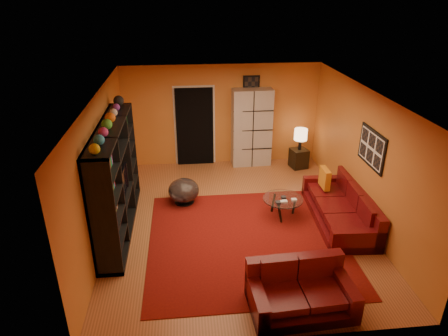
{
  "coord_description": "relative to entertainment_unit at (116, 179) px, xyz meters",
  "views": [
    {
      "loc": [
        -0.95,
        -6.85,
        4.35
      ],
      "look_at": [
        -0.24,
        0.1,
        1.14
      ],
      "focal_mm": 32.0,
      "sensor_mm": 36.0,
      "label": 1
    }
  ],
  "objects": [
    {
      "name": "floor",
      "position": [
        2.27,
        0.0,
        -1.05
      ],
      "size": [
        6.0,
        6.0,
        0.0
      ],
      "primitive_type": "plane",
      "color": "brown",
      "rests_on": "ground"
    },
    {
      "name": "ceiling",
      "position": [
        2.27,
        0.0,
        1.55
      ],
      "size": [
        6.0,
        6.0,
        0.0
      ],
      "primitive_type": "plane",
      "rotation": [
        3.14,
        0.0,
        0.0
      ],
      "color": "white",
      "rests_on": "wall_back"
    },
    {
      "name": "wall_back",
      "position": [
        2.27,
        3.0,
        0.25
      ],
      "size": [
        6.0,
        0.0,
        6.0
      ],
      "primitive_type": "plane",
      "rotation": [
        1.57,
        0.0,
        0.0
      ],
      "color": "#C56F2B",
      "rests_on": "floor"
    },
    {
      "name": "wall_front",
      "position": [
        2.27,
        -3.0,
        0.25
      ],
      "size": [
        6.0,
        0.0,
        6.0
      ],
      "primitive_type": "plane",
      "rotation": [
        -1.57,
        0.0,
        0.0
      ],
      "color": "#C56F2B",
      "rests_on": "floor"
    },
    {
      "name": "wall_left",
      "position": [
        -0.23,
        0.0,
        0.25
      ],
      "size": [
        0.0,
        6.0,
        6.0
      ],
      "primitive_type": "plane",
      "rotation": [
        1.57,
        0.0,
        1.57
      ],
      "color": "#C56F2B",
      "rests_on": "floor"
    },
    {
      "name": "wall_right",
      "position": [
        4.78,
        0.0,
        0.25
      ],
      "size": [
        0.0,
        6.0,
        6.0
      ],
      "primitive_type": "plane",
      "rotation": [
        1.57,
        0.0,
        -1.57
      ],
      "color": "#C56F2B",
      "rests_on": "floor"
    },
    {
      "name": "rug",
      "position": [
        2.38,
        -0.7,
        -1.04
      ],
      "size": [
        3.6,
        3.6,
        0.01
      ],
      "primitive_type": "cube",
      "color": "#570B0A",
      "rests_on": "floor"
    },
    {
      "name": "doorway",
      "position": [
        1.57,
        2.96,
        -0.03
      ],
      "size": [
        0.95,
        0.1,
        2.04
      ],
      "primitive_type": "cube",
      "color": "black",
      "rests_on": "floor"
    },
    {
      "name": "wall_art_right",
      "position": [
        4.75,
        -0.3,
        0.55
      ],
      "size": [
        0.03,
        1.0,
        0.7
      ],
      "primitive_type": "cube",
      "color": "black",
      "rests_on": "wall_right"
    },
    {
      "name": "wall_art_back",
      "position": [
        3.02,
        2.98,
        1.0
      ],
      "size": [
        0.42,
        0.03,
        0.52
      ],
      "primitive_type": "cube",
      "color": "black",
      "rests_on": "wall_back"
    },
    {
      "name": "entertainment_unit",
      "position": [
        0.0,
        0.0,
        0.0
      ],
      "size": [
        0.45,
        3.0,
        2.1
      ],
      "primitive_type": "cube",
      "color": "black",
      "rests_on": "floor"
    },
    {
      "name": "tv",
      "position": [
        0.05,
        -0.03,
        -0.08
      ],
      "size": [
        0.87,
        0.11,
        0.5
      ],
      "primitive_type": "imported",
      "rotation": [
        0.0,
        0.0,
        1.57
      ],
      "color": "black",
      "rests_on": "entertainment_unit"
    },
    {
      "name": "sofa",
      "position": [
        4.42,
        -0.2,
        -0.77
      ],
      "size": [
        1.08,
        2.37,
        0.85
      ],
      "rotation": [
        0.0,
        0.0,
        -0.06
      ],
      "color": "#4E0A0E",
      "rests_on": "rug"
    },
    {
      "name": "loveseat",
      "position": [
        2.89,
        -2.42,
        -0.76
      ],
      "size": [
        1.53,
        0.97,
        0.85
      ],
      "rotation": [
        0.0,
        0.0,
        1.62
      ],
      "color": "#4E0A0E",
      "rests_on": "rug"
    },
    {
      "name": "throw_pillow",
      "position": [
        4.22,
        0.48,
        -0.42
      ],
      "size": [
        0.12,
        0.42,
        0.42
      ],
      "primitive_type": "cube",
      "color": "orange",
      "rests_on": "sofa"
    },
    {
      "name": "coffee_table",
      "position": [
        3.24,
        0.08,
        -0.68
      ],
      "size": [
        0.81,
        0.81,
        0.41
      ],
      "rotation": [
        0.0,
        0.0,
        0.1
      ],
      "color": "silver",
      "rests_on": "floor"
    },
    {
      "name": "storage_cabinet",
      "position": [
        3.03,
        2.8,
        -0.04
      ],
      "size": [
        1.02,
        0.48,
        2.01
      ],
      "primitive_type": "cube",
      "rotation": [
        0.0,
        0.0,
        0.04
      ],
      "color": "#B0ABA2",
      "rests_on": "floor"
    },
    {
      "name": "bowl_chair",
      "position": [
        1.24,
        0.85,
        -0.76
      ],
      "size": [
        0.67,
        0.67,
        0.55
      ],
      "color": "black",
      "rests_on": "floor"
    },
    {
      "name": "side_table",
      "position": [
        4.24,
        2.44,
        -0.8
      ],
      "size": [
        0.48,
        0.48,
        0.5
      ],
      "primitive_type": "cube",
      "rotation": [
        0.0,
        0.0,
        0.23
      ],
      "color": "black",
      "rests_on": "floor"
    },
    {
      "name": "table_lamp",
      "position": [
        4.24,
        2.44,
        -0.16
      ],
      "size": [
        0.33,
        0.33,
        0.55
      ],
      "color": "black",
      "rests_on": "side_table"
    }
  ]
}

